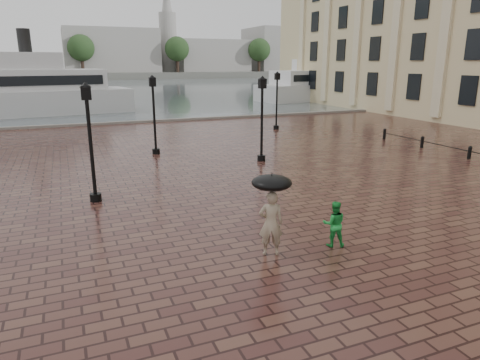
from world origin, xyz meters
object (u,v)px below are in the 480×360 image
(ferry_far, at_px, (331,83))
(adult_pedestrian, at_px, (271,223))
(street_lamps, at_px, (162,115))
(child_pedestrian, at_px, (334,224))

(ferry_far, bearing_deg, adult_pedestrian, -135.04)
(street_lamps, bearing_deg, ferry_far, 43.42)
(street_lamps, distance_m, adult_pedestrian, 14.58)
(adult_pedestrian, height_order, ferry_far, ferry_far)
(adult_pedestrian, xyz_separation_m, child_pedestrian, (1.97, -0.17, -0.24))
(street_lamps, xyz_separation_m, child_pedestrian, (1.75, -14.68, -1.64))
(street_lamps, xyz_separation_m, adult_pedestrian, (-0.22, -14.51, -1.40))
(ferry_far, bearing_deg, child_pedestrian, -133.21)
(adult_pedestrian, distance_m, child_pedestrian, 1.99)
(street_lamps, relative_size, adult_pedestrian, 11.54)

